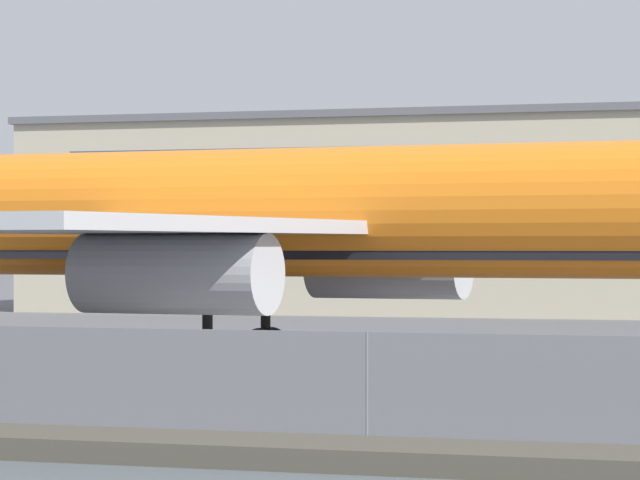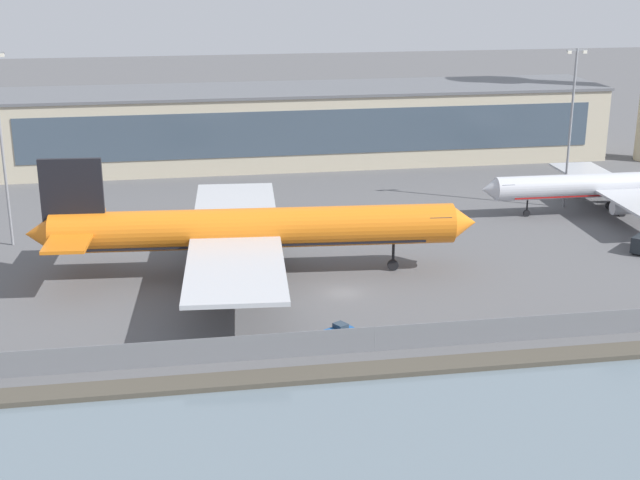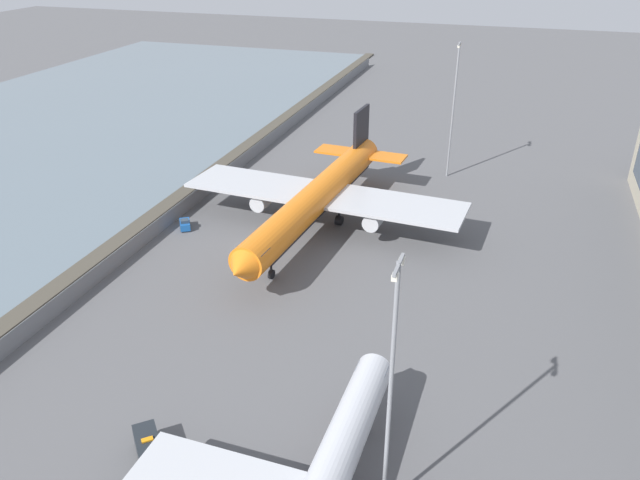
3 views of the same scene
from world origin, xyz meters
TOP-DOWN VIEW (x-y plane):
  - ground_plane at (0.00, 0.00)m, footprint 500.00×500.00m
  - shoreline_seawall at (0.00, -20.50)m, footprint 320.00×3.00m
  - perimeter_fence at (0.00, -16.00)m, footprint 280.00×0.10m
  - cargo_jet_orange at (-10.19, 7.81)m, footprint 54.06×46.82m
  - baggage_tug at (-3.13, -12.98)m, footprint 3.56×3.04m

SIDE VIEW (x-z plane):
  - ground_plane at x=0.00m, z-range 0.00..0.00m
  - shoreline_seawall at x=0.00m, z-range 0.00..0.50m
  - baggage_tug at x=-3.13m, z-range -0.09..1.71m
  - perimeter_fence at x=0.00m, z-range 0.00..2.63m
  - cargo_jet_orange at x=-10.19m, z-range -1.77..13.19m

